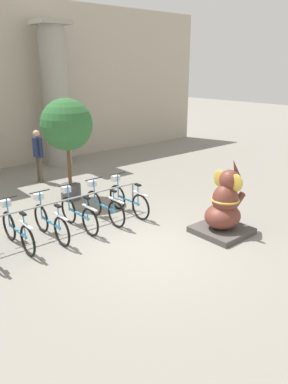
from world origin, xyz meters
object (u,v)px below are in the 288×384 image
at_px(bicycle_4, 104,206).
at_px(bicycle_5, 128,199).
at_px(elephant_statue, 224,209).
at_px(potted_tree, 67,128).
at_px(bicycle_2, 50,221).
at_px(bicycle_1, 17,230).
at_px(bicycle_3, 78,213).
at_px(person_pedestrian, 38,151).

height_order(bicycle_4, bicycle_5, same).
distance_m(elephant_statue, potted_tree, 4.78).
xyz_separation_m(bicycle_4, elephant_statue, (1.69, -2.34, 0.19)).
height_order(bicycle_2, elephant_statue, elephant_statue).
distance_m(bicycle_1, elephant_statue, 4.54).
height_order(bicycle_2, bicycle_5, same).
xyz_separation_m(bicycle_4, potted_tree, (0.19, 1.95, 1.64)).
xyz_separation_m(bicycle_1, bicycle_2, (0.73, -0.05, 0.00)).
relative_size(elephant_statue, potted_tree, 0.61).
bearing_deg(bicycle_5, bicycle_1, 179.86).
height_order(bicycle_2, potted_tree, potted_tree).
height_order(bicycle_3, bicycle_4, same).
bearing_deg(bicycle_4, bicycle_3, -179.60).
relative_size(elephant_statue, person_pedestrian, 1.01).
bearing_deg(elephant_statue, bicycle_3, 135.99).
xyz_separation_m(person_pedestrian, potted_tree, (-0.07, -2.13, 1.01)).
height_order(bicycle_5, elephant_statue, elephant_statue).
distance_m(bicycle_1, person_pedestrian, 4.81).
bearing_deg(bicycle_2, bicycle_5, 1.09).
xyz_separation_m(elephant_statue, potted_tree, (-1.50, 4.29, 1.46)).
bearing_deg(bicycle_3, bicycle_1, 179.92).
xyz_separation_m(bicycle_3, bicycle_5, (1.46, -0.01, 0.00)).
xyz_separation_m(bicycle_4, person_pedestrian, (0.26, 4.08, 0.63)).
distance_m(bicycle_1, bicycle_2, 0.73).
xyz_separation_m(bicycle_1, bicycle_5, (2.93, -0.01, 0.00)).
distance_m(bicycle_5, elephant_statue, 2.53).
relative_size(bicycle_2, bicycle_3, 1.00).
relative_size(bicycle_4, potted_tree, 0.57).
height_order(bicycle_2, bicycle_4, same).
height_order(bicycle_4, elephant_statue, elephant_statue).
xyz_separation_m(bicycle_2, bicycle_3, (0.73, 0.05, 0.00)).
bearing_deg(elephant_statue, person_pedestrian, 102.53).
distance_m(bicycle_2, person_pedestrian, 4.52).
xyz_separation_m(bicycle_5, elephant_statue, (0.96, -2.33, 0.19)).
distance_m(bicycle_2, bicycle_3, 0.73).
bearing_deg(bicycle_2, potted_tree, 50.45).
height_order(bicycle_1, bicycle_5, same).
xyz_separation_m(bicycle_2, person_pedestrian, (1.72, 4.13, 0.63)).
height_order(bicycle_1, bicycle_3, same).
bearing_deg(potted_tree, elephant_statue, -70.79).
bearing_deg(bicycle_2, bicycle_1, 176.19).
relative_size(bicycle_2, person_pedestrian, 0.95).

